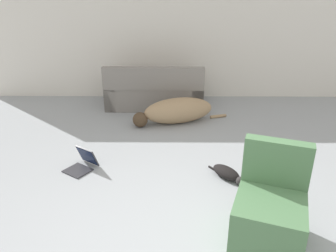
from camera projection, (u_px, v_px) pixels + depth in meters
name	position (u px, v px, depth m)	size (l,w,h in m)	color
wall_back	(178.00, 35.00, 6.22)	(7.59, 0.06, 2.42)	silver
couch	(155.00, 92.00, 6.06)	(1.76, 0.94, 0.81)	gray
dog	(176.00, 111.00, 5.31)	(1.59, 0.75, 0.42)	#A38460
cat	(228.00, 173.00, 3.80)	(0.40, 0.48, 0.13)	black
laptop_open	(83.00, 162.00, 4.01)	(0.44, 0.45, 0.26)	#2D2D33
side_chair	(269.00, 212.00, 2.79)	(0.75, 0.80, 0.87)	#4C754C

